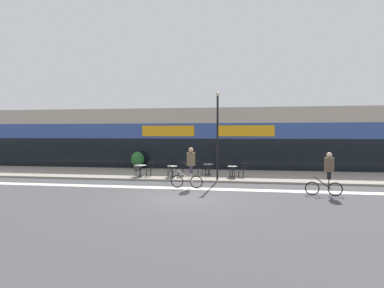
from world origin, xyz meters
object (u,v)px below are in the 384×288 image
(cafe_chair_3_near, at_px, (232,170))
(cyclist_1, at_px, (328,170))
(bistro_table_0, at_px, (140,168))
(cafe_chair_2_near, at_px, (207,168))
(cafe_chair_1_side, at_px, (182,169))
(cafe_chair_3_side, at_px, (242,169))
(cafe_chair_1_near, at_px, (170,170))
(cyclist_0, at_px, (190,164))
(cafe_chair_0_side, at_px, (150,168))
(planter_pot, at_px, (138,160))
(lamp_post, at_px, (217,129))
(cafe_chair_2_side, at_px, (199,167))
(bistro_table_2, at_px, (208,167))
(bistro_table_1, at_px, (172,169))
(bistro_table_3, at_px, (232,169))
(cafe_chair_0_near, at_px, (137,169))

(cafe_chair_3_near, xyz_separation_m, cyclist_1, (4.48, -4.00, 0.56))
(bistro_table_0, distance_m, cafe_chair_2_near, 4.39)
(bistro_table_0, relative_size, cafe_chair_3_near, 0.86)
(cafe_chair_1_side, height_order, cafe_chair_3_side, same)
(cafe_chair_1_near, distance_m, cafe_chair_3_side, 4.59)
(cafe_chair_3_near, bearing_deg, cyclist_0, 147.65)
(cafe_chair_0_side, relative_size, planter_pot, 0.65)
(cafe_chair_1_near, distance_m, cyclist_1, 9.07)
(bistro_table_0, xyz_separation_m, lamp_post, (5.08, -0.67, 2.53))
(cafe_chair_1_side, bearing_deg, cafe_chair_2_side, -125.27)
(bistro_table_0, distance_m, cafe_chair_3_side, 6.61)
(bistro_table_2, xyz_separation_m, cafe_chair_2_near, (-0.00, -0.63, -0.00))
(cafe_chair_1_side, bearing_deg, cyclist_0, 112.00)
(bistro_table_2, xyz_separation_m, cyclist_0, (-0.57, -4.36, 0.64))
(cafe_chair_1_side, relative_size, cyclist_1, 0.44)
(cyclist_1, bearing_deg, cyclist_0, -4.82)
(bistro_table_1, height_order, cafe_chair_2_near, cafe_chair_2_near)
(cafe_chair_2_side, relative_size, cafe_chair_3_side, 1.00)
(cafe_chair_1_side, height_order, cafe_chair_2_near, same)
(bistro_table_1, height_order, cafe_chair_3_side, cafe_chair_3_side)
(bistro_table_3, bearing_deg, bistro_table_1, -173.67)
(cafe_chair_2_side, bearing_deg, cafe_chair_2_near, -48.38)
(bistro_table_1, distance_m, cafe_chair_3_near, 3.85)
(cafe_chair_0_side, bearing_deg, bistro_table_2, -170.33)
(cyclist_0, bearing_deg, bistro_table_2, -95.68)
(cafe_chair_2_near, bearing_deg, cafe_chair_1_near, 119.67)
(bistro_table_1, xyz_separation_m, cafe_chair_3_side, (4.48, 0.42, 0.02))
(planter_pot, xyz_separation_m, cyclist_0, (5.20, -6.76, 0.44))
(bistro_table_2, relative_size, cafe_chair_3_near, 0.82)
(bistro_table_0, distance_m, bistro_table_1, 2.12)
(bistro_table_0, relative_size, cafe_chair_1_side, 0.86)
(cafe_chair_2_near, relative_size, cafe_chair_2_side, 1.00)
(cafe_chair_0_near, distance_m, cafe_chair_0_side, 0.89)
(cafe_chair_1_near, bearing_deg, bistro_table_3, -76.23)
(cafe_chair_0_side, relative_size, cafe_chair_2_near, 1.00)
(cafe_chair_2_near, relative_size, lamp_post, 0.17)
(cafe_chair_1_near, bearing_deg, planter_pot, 38.50)
(cafe_chair_0_near, xyz_separation_m, cafe_chair_1_side, (2.74, 0.66, 0.00))
(cafe_chair_0_side, distance_m, cyclist_1, 10.68)
(cafe_chair_0_near, relative_size, cafe_chair_3_near, 1.00)
(cafe_chair_0_near, height_order, cafe_chair_0_side, same)
(lamp_post, bearing_deg, cafe_chair_1_side, 163.33)
(cafe_chair_3_near, distance_m, cyclist_1, 6.03)
(cafe_chair_3_side, bearing_deg, planter_pot, -15.55)
(cafe_chair_3_near, relative_size, lamp_post, 0.17)
(bistro_table_3, xyz_separation_m, planter_pot, (-7.39, 3.17, 0.22))
(cafe_chair_0_side, height_order, cafe_chair_2_near, same)
(cafe_chair_0_near, bearing_deg, cyclist_0, -124.87)
(cafe_chair_0_side, bearing_deg, bistro_table_3, 176.34)
(bistro_table_0, height_order, cafe_chair_2_near, cafe_chair_2_near)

